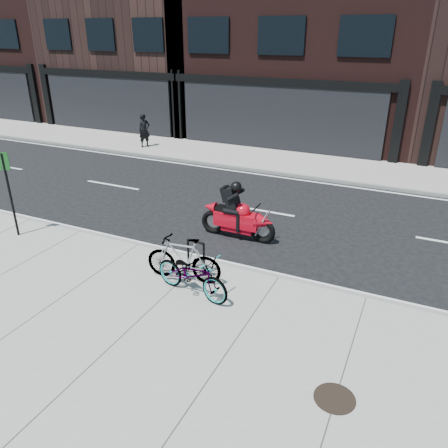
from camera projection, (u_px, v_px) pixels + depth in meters
The scene contains 12 objects.
ground at pixel (235, 234), 12.72m from camera, with size 120.00×120.00×0.00m, color black.
sidewalk_near at pixel (132, 329), 8.56m from camera, with size 60.00×6.00×0.13m, color gray.
sidewalk_far at pixel (306, 164), 19.10m from camera, with size 60.00×3.50×0.13m, color gray.
building_west at pixel (32, 9), 30.49m from camera, with size 10.00×10.00×13.50m, color black.
building_midwest at pixel (153, 20), 26.92m from camera, with size 10.00×10.00×12.00m, color black.
bike_rack at pixel (196, 254), 10.26m from camera, with size 0.50×0.10×0.84m.
bicycle_front at pixel (192, 274), 9.40m from camera, with size 0.66×1.89×0.99m, color gray.
bicycle_rear at pixel (183, 259), 9.93m from camera, with size 0.51×1.81×1.09m, color gray.
motorcycle at pixel (241, 216), 12.18m from camera, with size 2.25×0.48×1.68m.
pedestrian at pixel (144, 131), 21.33m from camera, with size 0.59×0.38×1.61m, color black.
manhole_cover at pixel (335, 398), 6.87m from camera, with size 0.66×0.66×0.01m, color black.
sign_post at pixel (9, 187), 11.78m from camera, with size 0.31×0.14×2.38m.
Camera 1 is at (4.59, -10.55, 5.45)m, focal length 35.00 mm.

